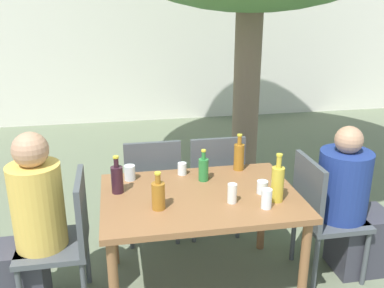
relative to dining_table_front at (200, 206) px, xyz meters
The scene contains 19 objects.
ground_plane 0.65m from the dining_table_front, ahead, with size 30.00×30.00×0.00m, color #667056.
cafe_building_wall 4.45m from the dining_table_front, 90.00° to the left, with size 10.00×0.08×2.80m.
dining_table_front is the anchor object (origin of this frame).
patio_chair_0 0.89m from the dining_table_front, behind, with size 0.44×0.44×0.92m.
patio_chair_1 0.89m from the dining_table_front, ahead, with size 0.44×0.44×0.92m.
patio_chair_2 0.74m from the dining_table_front, 110.77° to the left, with size 0.44×0.44×0.92m.
patio_chair_3 0.74m from the dining_table_front, 69.23° to the left, with size 0.44×0.44×0.92m.
person_seated_0 1.12m from the dining_table_front, behind, with size 0.56×0.32×1.22m.
person_seated_1 1.13m from the dining_table_front, ahead, with size 0.58×0.36×1.14m.
amber_bottle_0 0.37m from the dining_table_front, 153.03° to the right, with size 0.08×0.08×0.24m.
oil_cruet_1 0.54m from the dining_table_front, 21.07° to the right, with size 0.08×0.08×0.32m.
wine_bottle_2 0.58m from the dining_table_front, 166.19° to the left, with size 0.08×0.08×0.26m.
amber_bottle_3 0.55m from the dining_table_front, 44.55° to the left, with size 0.08×0.08×0.28m.
green_bottle_4 0.29m from the dining_table_front, 72.85° to the left, with size 0.07×0.07×0.23m.
drinking_glass_0 0.57m from the dining_table_front, 143.97° to the left, with size 0.08×0.08×0.11m.
drinking_glass_1 0.38m from the dining_table_front, 100.33° to the left, with size 0.07×0.07×0.09m.
drinking_glass_2 0.27m from the dining_table_front, 40.44° to the right, with size 0.06×0.06×0.13m.
drinking_glass_3 0.47m from the dining_table_front, 35.45° to the right, with size 0.07×0.07×0.13m.
drinking_glass_4 0.43m from the dining_table_front, ahead, with size 0.07×0.07×0.09m.
Camera 1 is at (-0.52, -2.51, 1.98)m, focal length 40.00 mm.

